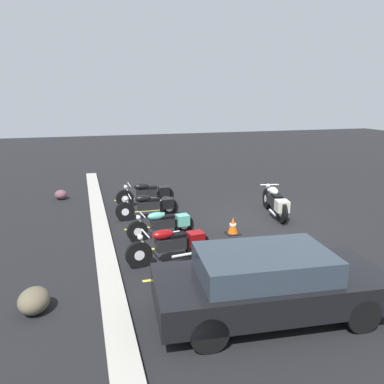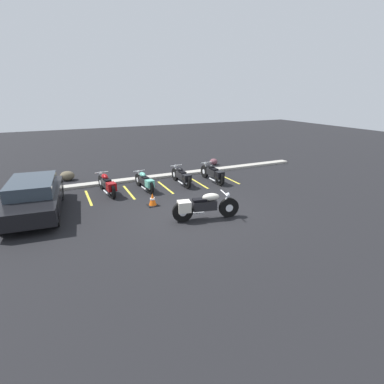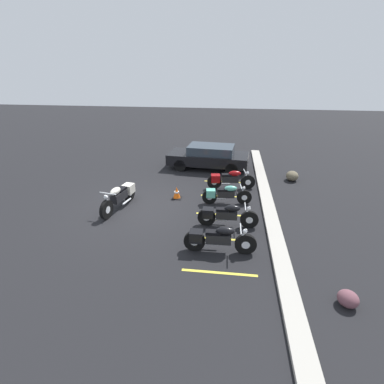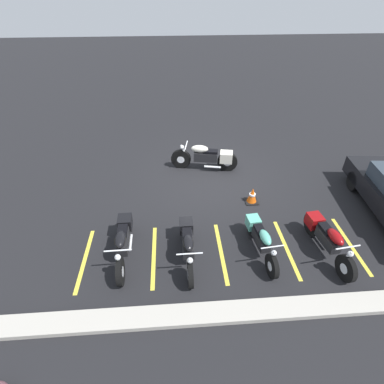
% 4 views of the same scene
% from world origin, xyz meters
% --- Properties ---
extents(ground, '(60.00, 60.00, 0.00)m').
position_xyz_m(ground, '(0.00, 0.00, 0.00)').
color(ground, black).
extents(motorcycle_cream_featured, '(2.40, 0.85, 0.95)m').
position_xyz_m(motorcycle_cream_featured, '(0.09, -0.53, 0.51)').
color(motorcycle_cream_featured, black).
rests_on(motorcycle_cream_featured, ground).
extents(parked_bike_0, '(0.67, 2.20, 0.87)m').
position_xyz_m(parked_bike_0, '(-2.46, 3.71, 0.46)').
color(parked_bike_0, black).
rests_on(parked_bike_0, ground).
extents(parked_bike_1, '(0.59, 2.02, 0.80)m').
position_xyz_m(parked_bike_1, '(-0.80, 3.56, 0.42)').
color(parked_bike_1, black).
rests_on(parked_bike_1, ground).
extents(parked_bike_2, '(0.60, 2.13, 0.84)m').
position_xyz_m(parked_bike_2, '(1.07, 3.63, 0.45)').
color(parked_bike_2, black).
rests_on(parked_bike_2, ground).
extents(parked_bike_3, '(0.62, 2.21, 0.87)m').
position_xyz_m(parked_bike_3, '(2.68, 3.42, 0.46)').
color(parked_bike_3, black).
rests_on(parked_bike_3, ground).
extents(car_black, '(2.19, 4.45, 1.29)m').
position_xyz_m(car_black, '(-5.29, 2.57, 0.68)').
color(car_black, black).
rests_on(car_black, ground).
extents(concrete_curb, '(18.00, 0.50, 0.12)m').
position_xyz_m(concrete_curb, '(0.00, 5.33, 0.06)').
color(concrete_curb, '#A8A399').
rests_on(concrete_curb, ground).
extents(landscape_rock_0, '(0.78, 0.68, 0.48)m').
position_xyz_m(landscape_rock_0, '(-3.93, 6.81, 0.24)').
color(landscape_rock_0, brown).
rests_on(landscape_rock_0, ground).
extents(landscape_rock_1, '(0.66, 0.64, 0.38)m').
position_xyz_m(landscape_rock_1, '(4.50, 6.65, 0.19)').
color(landscape_rock_1, brown).
rests_on(landscape_rock_1, ground).
extents(traffic_cone, '(0.40, 0.40, 0.52)m').
position_xyz_m(traffic_cone, '(-1.09, 1.53, 0.24)').
color(traffic_cone, black).
rests_on(traffic_cone, ground).
extents(stall_line_0, '(0.10, 2.10, 0.00)m').
position_xyz_m(stall_line_0, '(-3.30, 3.58, 0.00)').
color(stall_line_0, gold).
rests_on(stall_line_0, ground).
extents(stall_line_1, '(0.10, 2.10, 0.00)m').
position_xyz_m(stall_line_1, '(-1.55, 3.58, 0.00)').
color(stall_line_1, gold).
rests_on(stall_line_1, ground).
extents(stall_line_2, '(0.10, 2.10, 0.00)m').
position_xyz_m(stall_line_2, '(0.19, 3.58, 0.00)').
color(stall_line_2, gold).
rests_on(stall_line_2, ground).
extents(stall_line_3, '(0.10, 2.10, 0.00)m').
position_xyz_m(stall_line_3, '(1.94, 3.58, 0.00)').
color(stall_line_3, gold).
rests_on(stall_line_3, ground).
extents(stall_line_4, '(0.10, 2.10, 0.00)m').
position_xyz_m(stall_line_4, '(3.69, 3.58, 0.00)').
color(stall_line_4, gold).
rests_on(stall_line_4, ground).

